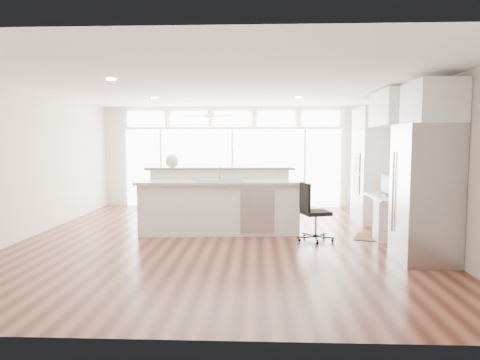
{
  "coord_description": "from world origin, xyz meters",
  "views": [
    {
      "loc": [
        0.68,
        -7.6,
        1.73
      ],
      "look_at": [
        0.34,
        0.6,
        1.02
      ],
      "focal_mm": 32.0,
      "sensor_mm": 36.0,
      "label": 1
    }
  ],
  "objects": [
    {
      "name": "floor",
      "position": [
        0.0,
        0.0,
        -0.01
      ],
      "size": [
        7.0,
        8.0,
        0.02
      ],
      "primitive_type": "cube",
      "color": "#472116",
      "rests_on": "ground"
    },
    {
      "name": "ceiling",
      "position": [
        0.0,
        0.0,
        2.7
      ],
      "size": [
        7.0,
        8.0,
        0.02
      ],
      "primitive_type": "cube",
      "color": "white",
      "rests_on": "wall_back"
    },
    {
      "name": "wall_back",
      "position": [
        0.0,
        4.0,
        1.35
      ],
      "size": [
        7.0,
        0.04,
        2.7
      ],
      "primitive_type": "cube",
      "color": "beige",
      "rests_on": "floor"
    },
    {
      "name": "wall_front",
      "position": [
        0.0,
        -4.0,
        1.35
      ],
      "size": [
        7.0,
        0.04,
        2.7
      ],
      "primitive_type": "cube",
      "color": "beige",
      "rests_on": "floor"
    },
    {
      "name": "wall_left",
      "position": [
        -3.5,
        0.0,
        1.35
      ],
      "size": [
        0.04,
        8.0,
        2.7
      ],
      "primitive_type": "cube",
      "color": "beige",
      "rests_on": "floor"
    },
    {
      "name": "wall_right",
      "position": [
        3.5,
        0.0,
        1.35
      ],
      "size": [
        0.04,
        8.0,
        2.7
      ],
      "primitive_type": "cube",
      "color": "beige",
      "rests_on": "floor"
    },
    {
      "name": "glass_wall",
      "position": [
        0.0,
        3.94,
        1.05
      ],
      "size": [
        5.8,
        0.06,
        2.08
      ],
      "primitive_type": "cube",
      "color": "white",
      "rests_on": "wall_back"
    },
    {
      "name": "transom_row",
      "position": [
        0.0,
        3.94,
        2.38
      ],
      "size": [
        5.9,
        0.06,
        0.4
      ],
      "primitive_type": "cube",
      "color": "white",
      "rests_on": "wall_back"
    },
    {
      "name": "desk_window",
      "position": [
        3.46,
        0.3,
        1.55
      ],
      "size": [
        0.04,
        0.85,
        0.85
      ],
      "primitive_type": "cube",
      "color": "white",
      "rests_on": "wall_right"
    },
    {
      "name": "ceiling_fan",
      "position": [
        -0.5,
        2.8,
        2.48
      ],
      "size": [
        1.16,
        1.16,
        0.32
      ],
      "primitive_type": "cube",
      "color": "white",
      "rests_on": "ceiling"
    },
    {
      "name": "recessed_lights",
      "position": [
        0.0,
        0.2,
        2.68
      ],
      "size": [
        3.4,
        3.0,
        0.02
      ],
      "primitive_type": "cube",
      "color": "beige",
      "rests_on": "ceiling"
    },
    {
      "name": "oven_cabinet",
      "position": [
        3.17,
        1.8,
        1.25
      ],
      "size": [
        0.64,
        1.2,
        2.5
      ],
      "primitive_type": "cube",
      "color": "white",
      "rests_on": "floor"
    },
    {
      "name": "desk_nook",
      "position": [
        3.13,
        0.3,
        0.38
      ],
      "size": [
        0.72,
        1.3,
        0.76
      ],
      "primitive_type": "cube",
      "color": "white",
      "rests_on": "floor"
    },
    {
      "name": "upper_cabinets",
      "position": [
        3.17,
        0.3,
        2.35
      ],
      "size": [
        0.64,
        1.3,
        0.64
      ],
      "primitive_type": "cube",
      "color": "white",
      "rests_on": "wall_right"
    },
    {
      "name": "refrigerator",
      "position": [
        3.11,
        -1.35,
        1.0
      ],
      "size": [
        0.76,
        0.9,
        2.0
      ],
      "primitive_type": "cube",
      "color": "#A9AAAE",
      "rests_on": "floor"
    },
    {
      "name": "fridge_cabinet",
      "position": [
        3.17,
        -1.35,
        2.3
      ],
      "size": [
        0.64,
        0.9,
        0.6
      ],
      "primitive_type": "cube",
      "color": "white",
      "rests_on": "wall_right"
    },
    {
      "name": "framed_photos",
      "position": [
        3.46,
        0.92,
        1.4
      ],
      "size": [
        0.06,
        0.22,
        0.8
      ],
      "primitive_type": "cube",
      "color": "black",
      "rests_on": "wall_right"
    },
    {
      "name": "kitchen_island",
      "position": [
        -0.05,
        0.52,
        0.62
      ],
      "size": [
        3.19,
        1.38,
        1.24
      ],
      "primitive_type": "cube",
      "rotation": [
        0.0,
        0.0,
        0.07
      ],
      "color": "white",
      "rests_on": "floor"
    },
    {
      "name": "rug",
      "position": [
        2.95,
        0.14,
        0.01
      ],
      "size": [
        1.11,
        0.94,
        0.01
      ],
      "primitive_type": "cube",
      "rotation": [
        0.0,
        0.0,
        -0.31
      ],
      "color": "#392112",
      "rests_on": "floor"
    },
    {
      "name": "office_chair",
      "position": [
        1.71,
        -0.09,
        0.51
      ],
      "size": [
        0.65,
        0.62,
        1.02
      ],
      "primitive_type": "cube",
      "rotation": [
        0.0,
        0.0,
        0.28
      ],
      "color": "black",
      "rests_on": "floor"
    },
    {
      "name": "fishbowl",
      "position": [
        -1.02,
        0.85,
        1.37
      ],
      "size": [
        0.28,
        0.28,
        0.27
      ],
      "primitive_type": "sphere",
      "rotation": [
        0.0,
        0.0,
        0.04
      ],
      "color": "silver",
      "rests_on": "kitchen_island"
    },
    {
      "name": "monitor",
      "position": [
        3.05,
        0.3,
        0.98
      ],
      "size": [
        0.11,
        0.52,
        0.43
      ],
      "primitive_type": "cube",
      "rotation": [
        0.0,
        0.0,
        0.05
      ],
      "color": "black",
      "rests_on": "desk_nook"
    },
    {
      "name": "keyboard",
      "position": [
        2.88,
        0.3,
        0.77
      ],
      "size": [
        0.16,
        0.36,
        0.02
      ],
      "primitive_type": "cube",
      "rotation": [
        0.0,
        0.0,
        0.07
      ],
      "color": "silver",
      "rests_on": "desk_nook"
    },
    {
      "name": "potted_plant",
      "position": [
        3.17,
        1.8,
        2.62
      ],
      "size": [
        0.32,
        0.34,
        0.25
      ],
      "primitive_type": "imported",
      "rotation": [
        0.0,
        0.0,
        -0.1
      ],
      "color": "#2D5223",
      "rests_on": "oven_cabinet"
    }
  ]
}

